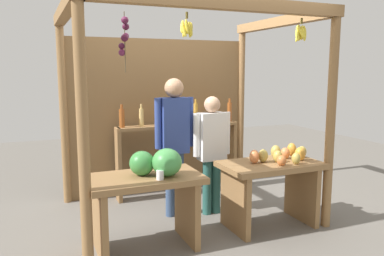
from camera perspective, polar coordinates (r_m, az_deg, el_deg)
ground_plane at (r=4.93m, az=-0.90°, el=-12.28°), size 12.00×12.00×0.00m
market_stall at (r=5.03m, az=-2.79°, el=4.72°), size 2.75×2.08×2.42m
fruit_counter_left at (r=3.85m, az=-6.38°, el=-8.69°), size 1.10×0.64×1.01m
fruit_counter_right at (r=4.48m, az=11.65°, el=-7.13°), size 1.10×0.64×0.89m
bottle_shelf_unit at (r=5.45m, az=-1.97°, el=-1.55°), size 1.76×0.22×1.35m
vendor_man at (r=4.60m, az=-2.60°, el=-0.93°), size 0.48×0.22×1.66m
vendor_woman at (r=4.69m, az=2.92°, el=-2.55°), size 0.48×0.20×1.44m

